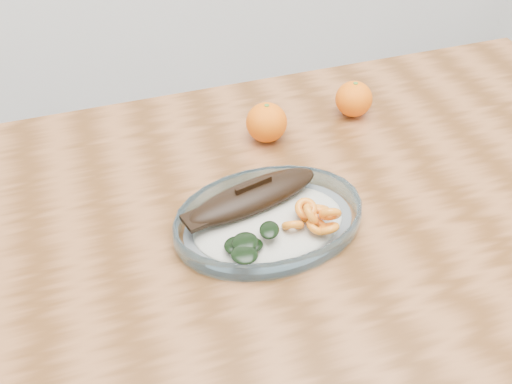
% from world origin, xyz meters
% --- Properties ---
extents(dining_table, '(1.20, 0.80, 0.75)m').
position_xyz_m(dining_table, '(0.00, 0.00, 0.65)').
color(dining_table, '#583214').
rests_on(dining_table, ground).
extents(plated_meal, '(0.54, 0.54, 0.08)m').
position_xyz_m(plated_meal, '(-0.09, -0.00, 0.77)').
color(plated_meal, white).
rests_on(plated_meal, dining_table).
extents(orange_left, '(0.07, 0.07, 0.07)m').
position_xyz_m(orange_left, '(-0.02, 0.21, 0.79)').
color(orange_left, '#FF6305').
rests_on(orange_left, dining_table).
extents(orange_right, '(0.07, 0.07, 0.07)m').
position_xyz_m(orange_right, '(0.15, 0.23, 0.78)').
color(orange_right, '#FF6305').
rests_on(orange_right, dining_table).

